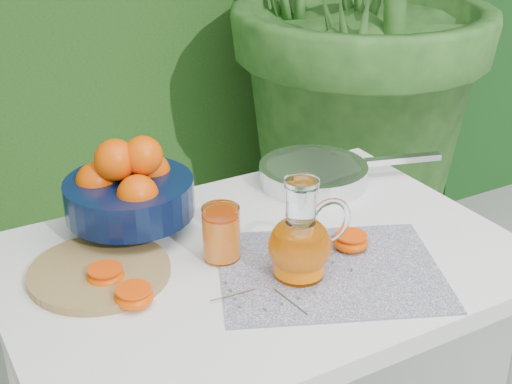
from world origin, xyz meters
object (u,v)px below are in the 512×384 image
white_table (261,290)px  juice_pitcher (301,242)px  saute_pan (315,173)px  cutting_board (100,272)px  fruit_bowl (129,189)px

white_table → juice_pitcher: (0.03, -0.10, 0.15)m
saute_pan → cutting_board: bearing=-166.2°
cutting_board → juice_pitcher: size_ratio=1.36×
white_table → cutting_board: cutting_board is taller
fruit_bowl → cutting_board: bearing=-130.0°
white_table → fruit_bowl: 0.34m
white_table → saute_pan: 0.37m
juice_pitcher → saute_pan: (0.25, 0.33, -0.05)m
saute_pan → fruit_bowl: bearing=-179.5°
juice_pitcher → saute_pan: 0.41m
white_table → cutting_board: bearing=164.3°
saute_pan → juice_pitcher: bearing=-127.6°
white_table → juice_pitcher: size_ratio=5.12×
juice_pitcher → saute_pan: bearing=52.4°
white_table → cutting_board: size_ratio=3.77×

